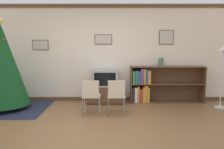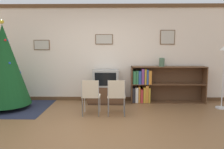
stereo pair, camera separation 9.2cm
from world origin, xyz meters
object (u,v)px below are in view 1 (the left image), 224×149
Objects in this scene: folding_chair_right at (117,95)px; tv_console at (105,94)px; christmas_tree at (3,65)px; bookshelf at (153,85)px; folding_chair_left at (91,95)px; television at (105,78)px; standing_lamp at (223,60)px; vase at (161,62)px.

tv_console is at bearing 104.38° from folding_chair_right.
christmas_tree reaches higher than folding_chair_right.
folding_chair_right is 1.59m from bookshelf.
folding_chair_right is (0.57, 0.00, 0.00)m from folding_chair_left.
tv_console is at bearing -176.26° from bookshelf.
folding_chair_left and folding_chair_right have the same top height.
television is 0.43× the size of standing_lamp.
bookshelf is at bearing 177.39° from vase.
tv_console is at bearing 75.62° from folding_chair_left.
bookshelf reaches higher than television.
christmas_tree is 9.32× the size of vase.
folding_chair_left is 2.26m from vase.
television is 1.17m from folding_chair_left.
folding_chair_right reaches higher than tv_console.
christmas_tree is 1.38× the size of standing_lamp.
standing_lamp is at bearing 11.19° from folding_chair_left.
christmas_tree reaches higher than tv_console.
folding_chair_left is 2.01m from bookshelf.
bookshelf is 0.67m from vase.
christmas_tree is 3.90m from bookshelf.
christmas_tree is 3.19× the size of television.
folding_chair_right is at bearing -131.12° from bookshelf.
tv_console is (2.47, 0.57, -0.85)m from christmas_tree.
christmas_tree reaches higher than television.
standing_lamp reaches higher than television.
bookshelf is (1.33, 0.09, 0.24)m from tv_console.
christmas_tree reaches higher than folding_chair_left.
vase reaches higher than folding_chair_left.
bookshelf is at bearing 48.88° from folding_chair_right.
folding_chair_left is at bearing -143.44° from bookshelf.
folding_chair_left is 3.51× the size of vase.
tv_console is 4.22× the size of vase.
folding_chair_left is at bearing -146.63° from vase.
television is 0.34× the size of bookshelf.
christmas_tree is at bearing -170.11° from bookshelf.
standing_lamp reaches higher than vase.
christmas_tree is at bearing 166.20° from folding_chair_left.
television reaches higher than folding_chair_right.
standing_lamp is (2.93, -0.47, 0.51)m from television.
television is 1.58m from vase.
folding_chair_right is 3.51× the size of vase.
christmas_tree is at bearing -166.94° from television.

